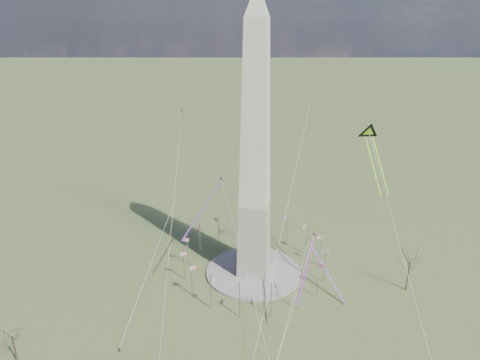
% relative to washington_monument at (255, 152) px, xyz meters
% --- Properties ---
extents(ground, '(2000.00, 2000.00, 0.00)m').
position_rel_washington_monument_xyz_m(ground, '(0.00, 0.00, -47.95)').
color(ground, '#4B6030').
rests_on(ground, ground).
extents(plaza, '(36.00, 36.00, 0.80)m').
position_rel_washington_monument_xyz_m(plaza, '(0.00, 0.00, -47.55)').
color(plaza, '#9E9990').
rests_on(plaza, ground).
extents(washington_monument, '(15.56, 15.56, 100.00)m').
position_rel_washington_monument_xyz_m(washington_monument, '(0.00, 0.00, 0.00)').
color(washington_monument, '#B9A89B').
rests_on(washington_monument, plaza).
extents(flagpole_ring, '(54.40, 54.40, 13.00)m').
position_rel_washington_monument_xyz_m(flagpole_ring, '(-0.00, -0.00, -40.68)').
color(flagpole_ring, '#B7B9BE').
rests_on(flagpole_ring, ground).
extents(tree_near, '(9.93, 9.93, 17.37)m').
position_rel_washington_monument_xyz_m(tree_near, '(54.92, 0.52, -35.56)').
color(tree_near, '#45382A').
rests_on(tree_near, ground).
extents(tree_far, '(7.35, 7.35, 12.87)m').
position_rel_washington_monument_xyz_m(tree_far, '(-57.36, -57.73, -38.79)').
color(tree_far, '#45382A').
rests_on(tree_far, ground).
extents(person_west, '(0.78, 0.62, 1.57)m').
position_rel_washington_monument_xyz_m(person_west, '(-30.63, -48.54, -47.17)').
color(person_west, gray).
rests_on(person_west, ground).
extents(kite_delta_black, '(10.66, 22.24, 18.12)m').
position_rel_washington_monument_xyz_m(kite_delta_black, '(37.39, 7.79, 5.74)').
color(kite_delta_black, black).
rests_on(kite_delta_black, ground).
extents(kite_diamond_purple, '(2.27, 3.53, 10.81)m').
position_rel_washington_monument_xyz_m(kite_diamond_purple, '(-31.53, 4.35, -23.36)').
color(kite_diamond_purple, navy).
rests_on(kite_diamond_purple, ground).
extents(kite_streamer_left, '(4.55, 20.93, 14.43)m').
position_rel_washington_monument_xyz_m(kite_streamer_left, '(20.73, -20.94, -26.86)').
color(kite_streamer_left, '#FF3528').
rests_on(kite_streamer_left, ground).
extents(kite_streamer_mid, '(9.74, 21.84, 15.78)m').
position_rel_washington_monument_xyz_m(kite_streamer_mid, '(-15.14, -6.55, -16.33)').
color(kite_streamer_mid, '#FF3528').
rests_on(kite_streamer_mid, ground).
extents(kite_streamer_right, '(15.53, 18.30, 15.58)m').
position_rel_washington_monument_xyz_m(kite_streamer_right, '(24.59, -1.79, -38.65)').
color(kite_streamer_right, '#FF3528').
rests_on(kite_streamer_right, ground).
extents(kite_small_red, '(1.39, 2.11, 4.57)m').
position_rel_washington_monument_xyz_m(kite_small_red, '(-35.82, 28.74, 6.58)').
color(kite_small_red, red).
rests_on(kite_small_red, ground).
extents(kite_small_white, '(1.28, 2.12, 4.90)m').
position_rel_washington_monument_xyz_m(kite_small_white, '(15.90, 46.89, 11.14)').
color(kite_small_white, white).
rests_on(kite_small_white, ground).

